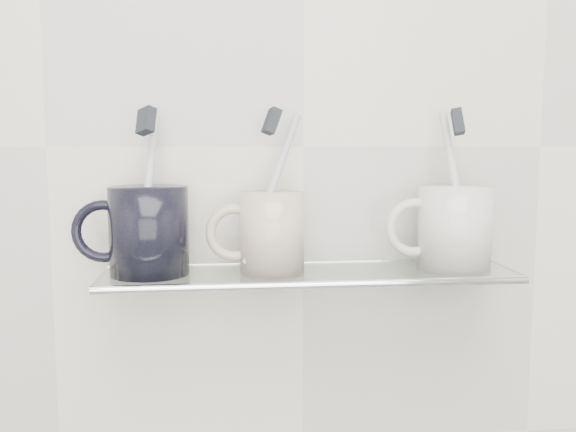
{
  "coord_description": "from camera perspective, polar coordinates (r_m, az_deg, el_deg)",
  "views": [
    {
      "loc": [
        -0.11,
        0.28,
        1.26
      ],
      "look_at": [
        -0.03,
        1.04,
        1.17
      ],
      "focal_mm": 40.0,
      "sensor_mm": 36.0,
      "label": 1
    }
  ],
  "objects": [
    {
      "name": "wall_back",
      "position": [
        0.83,
        1.38,
        6.17
      ],
      "size": [
        2.5,
        0.0,
        2.5
      ],
      "primitive_type": "plane",
      "rotation": [
        1.57,
        0.0,
        0.0
      ],
      "color": "beige",
      "rests_on": "ground"
    },
    {
      "name": "shelf_glass",
      "position": [
        0.78,
        1.95,
        -5.22
      ],
      "size": [
        0.5,
        0.12,
        0.01
      ],
      "primitive_type": "cube",
      "color": "silver",
      "rests_on": "wall_back"
    },
    {
      "name": "shelf_rail",
      "position": [
        0.73,
        2.57,
        -6.14
      ],
      "size": [
        0.5,
        0.01,
        0.01
      ],
      "primitive_type": "cylinder",
      "rotation": [
        0.0,
        1.57,
        0.0
      ],
      "color": "silver",
      "rests_on": "shelf_glass"
    },
    {
      "name": "bracket_left",
      "position": [
        0.83,
        -13.08,
        -5.47
      ],
      "size": [
        0.02,
        0.03,
        0.02
      ],
      "primitive_type": "cylinder",
      "rotation": [
        1.57,
        0.0,
        0.0
      ],
      "color": "silver",
      "rests_on": "wall_back"
    },
    {
      "name": "bracket_right",
      "position": [
        0.88,
        15.15,
        -4.79
      ],
      "size": [
        0.02,
        0.03,
        0.02
      ],
      "primitive_type": "cylinder",
      "rotation": [
        1.57,
        0.0,
        0.0
      ],
      "color": "silver",
      "rests_on": "wall_back"
    },
    {
      "name": "mug_left",
      "position": [
        0.78,
        -12.25,
        -1.29
      ],
      "size": [
        0.12,
        0.12,
        0.1
      ],
      "primitive_type": "cylinder",
      "rotation": [
        0.0,
        0.0,
        -0.33
      ],
      "color": "black",
      "rests_on": "shelf_glass"
    },
    {
      "name": "mug_left_handle",
      "position": [
        0.78,
        -16.09,
        -1.32
      ],
      "size": [
        0.07,
        0.01,
        0.07
      ],
      "primitive_type": "torus",
      "rotation": [
        1.57,
        0.0,
        0.0
      ],
      "color": "black",
      "rests_on": "mug_left"
    },
    {
      "name": "toothbrush_left",
      "position": [
        0.77,
        -12.35,
        2.3
      ],
      "size": [
        0.03,
        0.09,
        0.18
      ],
      "primitive_type": "cylinder",
      "rotation": [
        -0.26,
        0.32,
        0.66
      ],
      "color": "#BABBBC",
      "rests_on": "mug_left"
    },
    {
      "name": "bristles_left",
      "position": [
        0.77,
        -12.5,
        8.25
      ],
      "size": [
        0.03,
        0.03,
        0.04
      ],
      "primitive_type": "cube",
      "rotation": [
        -0.26,
        0.32,
        0.66
      ],
      "color": "black",
      "rests_on": "toothbrush_left"
    },
    {
      "name": "mug_center",
      "position": [
        0.77,
        -1.43,
        -1.44
      ],
      "size": [
        0.1,
        0.1,
        0.1
      ],
      "primitive_type": "cylinder",
      "rotation": [
        0.0,
        0.0,
        0.39
      ],
      "color": "beige",
      "rests_on": "shelf_glass"
    },
    {
      "name": "mug_center_handle",
      "position": [
        0.77,
        -4.76,
        -1.49
      ],
      "size": [
        0.07,
        0.01,
        0.07
      ],
      "primitive_type": "torus",
      "rotation": [
        1.57,
        0.0,
        0.0
      ],
      "color": "beige",
      "rests_on": "mug_center"
    },
    {
      "name": "toothbrush_center",
      "position": [
        0.77,
        -1.44,
        2.45
      ],
      "size": [
        0.08,
        0.04,
        0.18
      ],
      "primitive_type": "cylinder",
      "rotation": [
        -0.12,
        0.38,
        0.16
      ],
      "color": "#ADB0B9",
      "rests_on": "mug_center"
    },
    {
      "name": "bristles_center",
      "position": [
        0.77,
        -1.46,
        8.42
      ],
      "size": [
        0.03,
        0.03,
        0.03
      ],
      "primitive_type": "cube",
      "rotation": [
        -0.12,
        0.38,
        0.16
      ],
      "color": "black",
      "rests_on": "toothbrush_center"
    },
    {
      "name": "mug_right",
      "position": [
        0.83,
        14.58,
        -0.95
      ],
      "size": [
        0.11,
        0.11,
        0.1
      ],
      "primitive_type": "cylinder",
      "rotation": [
        0.0,
        0.0,
        -0.22
      ],
      "color": "silver",
      "rests_on": "shelf_glass"
    },
    {
      "name": "mug_right_handle",
      "position": [
        0.81,
        11.17,
        -1.02
      ],
      "size": [
        0.07,
        0.01,
        0.07
      ],
      "primitive_type": "torus",
      "rotation": [
        1.57,
        0.0,
        0.0
      ],
      "color": "silver",
      "rests_on": "mug_right"
    },
    {
      "name": "toothbrush_right",
      "position": [
        0.82,
        14.68,
        2.51
      ],
      "size": [
        0.03,
        0.06,
        0.19
      ],
      "primitive_type": "cylinder",
      "rotation": [
        -0.21,
        -0.18,
        -0.26
      ],
      "color": "beige",
      "rests_on": "mug_right"
    },
    {
      "name": "bristles_right",
      "position": [
        0.82,
        14.86,
        8.1
      ],
      "size": [
        0.02,
        0.03,
        0.04
      ],
      "primitive_type": "cube",
      "rotation": [
        -0.21,
        -0.18,
        -0.26
      ],
      "color": "black",
      "rests_on": "toothbrush_right"
    },
    {
      "name": "chrome_cap",
      "position": [
        0.84,
        15.28,
        -3.88
      ],
      "size": [
        0.04,
        0.04,
        0.02
      ],
      "primitive_type": "cylinder",
      "color": "silver",
      "rests_on": "shelf_glass"
    }
  ]
}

